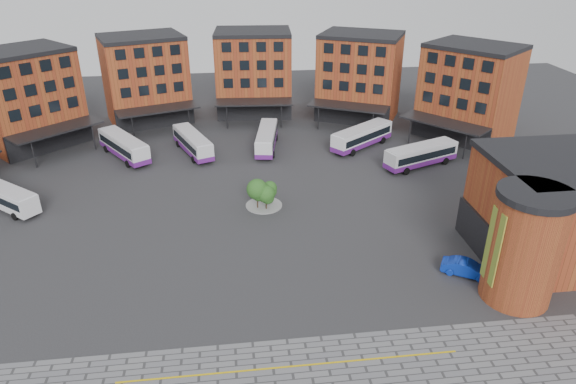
{
  "coord_description": "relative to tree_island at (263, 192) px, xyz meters",
  "views": [
    {
      "loc": [
        -1.77,
        -42.51,
        29.32
      ],
      "look_at": [
        4.36,
        7.42,
        4.0
      ],
      "focal_mm": 32.0,
      "sensor_mm": 36.0,
      "label": 1
    }
  ],
  "objects": [
    {
      "name": "yellow_line",
      "position": [
        0.15,
        -25.47,
        -2.04
      ],
      "size": [
        26.0,
        0.15,
        0.02
      ],
      "primitive_type": "cube",
      "color": "gold",
      "rests_on": "paving_zone"
    },
    {
      "name": "east_building",
      "position": [
        26.85,
        -14.52,
        3.22
      ],
      "size": [
        17.4,
        15.4,
        10.6
      ],
      "color": "#944520",
      "rests_on": "ground"
    },
    {
      "name": "bus_e",
      "position": [
        16.57,
        17.72,
        -0.31
      ],
      "size": [
        10.83,
        9.06,
        3.26
      ],
      "rotation": [
        0.0,
        0.0,
        -0.93
      ],
      "color": "white",
      "rests_on": "ground"
    },
    {
      "name": "tree_island",
      "position": [
        0.0,
        0.0,
        0.0
      ],
      "size": [
        4.4,
        4.4,
        3.8
      ],
      "color": "gray",
      "rests_on": "ground"
    },
    {
      "name": "bus_a",
      "position": [
        -30.25,
        3.54,
        -0.36
      ],
      "size": [
        9.34,
        8.3,
        2.89
      ],
      "rotation": [
        0.0,
        0.0,
        0.88
      ],
      "color": "white",
      "rests_on": "ground"
    },
    {
      "name": "main_building",
      "position": [
        -6.62,
        26.78,
        5.16
      ],
      "size": [
        94.14,
        42.48,
        14.6
      ],
      "color": "#944520",
      "rests_on": "ground"
    },
    {
      "name": "ground",
      "position": [
        -1.85,
        -11.47,
        -2.07
      ],
      "size": [
        160.0,
        160.0,
        0.0
      ],
      "primitive_type": "plane",
      "color": "#28282B",
      "rests_on": "ground"
    },
    {
      "name": "bus_b",
      "position": [
        -18.87,
        18.04,
        -0.3
      ],
      "size": [
        8.67,
        11.16,
        3.27
      ],
      "rotation": [
        0.0,
        0.0,
        0.59
      ],
      "color": "silver",
      "rests_on": "ground"
    },
    {
      "name": "bus_c",
      "position": [
        -8.98,
        18.43,
        -0.39
      ],
      "size": [
        6.46,
        11.18,
        3.11
      ],
      "rotation": [
        0.0,
        0.0,
        0.38
      ],
      "color": "silver",
      "rests_on": "ground"
    },
    {
      "name": "bus_d",
      "position": [
        2.07,
        18.85,
        -0.38
      ],
      "size": [
        4.36,
        11.33,
        3.12
      ],
      "rotation": [
        0.0,
        0.0,
        -0.17
      ],
      "color": "silver",
      "rests_on": "ground"
    },
    {
      "name": "bus_f",
      "position": [
        22.98,
        9.65,
        -0.35
      ],
      "size": [
        11.43,
        6.61,
        3.18
      ],
      "rotation": [
        0.0,
        0.0,
        -1.19
      ],
      "color": "silver",
      "rests_on": "ground"
    },
    {
      "name": "blue_car",
      "position": [
        18.29,
        -15.86,
        -1.3
      ],
      "size": [
        4.89,
        3.78,
        1.55
      ],
      "primitive_type": "imported",
      "rotation": [
        0.0,
        0.0,
        1.05
      ],
      "color": "#0E30B7",
      "rests_on": "ground"
    }
  ]
}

